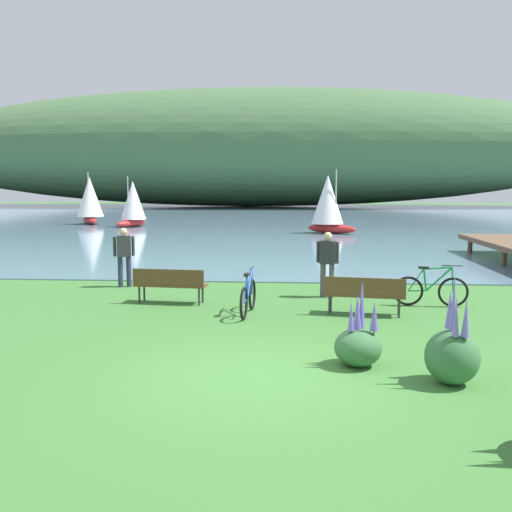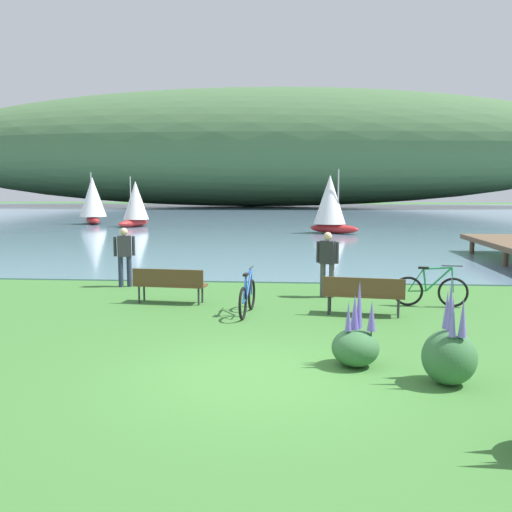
{
  "view_description": "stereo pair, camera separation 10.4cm",
  "coord_description": "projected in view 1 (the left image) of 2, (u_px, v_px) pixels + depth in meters",
  "views": [
    {
      "loc": [
        0.58,
        -8.31,
        2.86
      ],
      "look_at": [
        -0.52,
        6.84,
        1.0
      ],
      "focal_mm": 39.44,
      "sensor_mm": 36.0,
      "label": 1
    },
    {
      "loc": [
        0.68,
        -8.3,
        2.86
      ],
      "look_at": [
        -0.52,
        6.84,
        1.0
      ],
      "focal_mm": 39.44,
      "sensor_mm": 36.0,
      "label": 2
    }
  ],
  "objects": [
    {
      "name": "park_bench_further_along",
      "position": [
        364.0,
        292.0,
        12.57
      ],
      "size": [
        1.85,
        0.74,
        0.88
      ],
      "color": "brown",
      "rests_on": "ground"
    },
    {
      "name": "bay_water",
      "position": [
        291.0,
        216.0,
        56.47
      ],
      "size": [
        180.0,
        80.0,
        0.04
      ],
      "primitive_type": "cube",
      "color": "#6B8EA8",
      "rests_on": "ground"
    },
    {
      "name": "distant_hillside",
      "position": [
        249.0,
        148.0,
        83.26
      ],
      "size": [
        105.99,
        28.0,
        17.11
      ],
      "primitive_type": "ellipsoid",
      "color": "#42663D",
      "rests_on": "bay_water"
    },
    {
      "name": "echium_bush_mid_cluster",
      "position": [
        358.0,
        344.0,
        9.02
      ],
      "size": [
        0.76,
        0.76,
        1.37
      ],
      "color": "#386B3D",
      "rests_on": "ground"
    },
    {
      "name": "sailboat_mid_bay",
      "position": [
        90.0,
        200.0,
        43.02
      ],
      "size": [
        2.76,
        3.41,
        3.97
      ],
      "color": "#B22323",
      "rests_on": "bay_water"
    },
    {
      "name": "bicycle_beside_path",
      "position": [
        431.0,
        290.0,
        13.55
      ],
      "size": [
        1.77,
        0.21,
        1.01
      ],
      "color": "black",
      "rests_on": "ground"
    },
    {
      "name": "bicycle_leaning_near_bench",
      "position": [
        248.0,
        297.0,
        12.68
      ],
      "size": [
        0.23,
        1.77,
        1.01
      ],
      "color": "black",
      "rests_on": "ground"
    },
    {
      "name": "sailboat_nearest_to_shore",
      "position": [
        133.0,
        203.0,
        40.23
      ],
      "size": [
        2.39,
        3.14,
        3.58
      ],
      "color": "#B22323",
      "rests_on": "bay_water"
    },
    {
      "name": "park_bench_near_camera",
      "position": [
        170.0,
        283.0,
        13.85
      ],
      "size": [
        1.84,
        0.65,
        0.88
      ],
      "color": "brown",
      "rests_on": "ground"
    },
    {
      "name": "person_at_shoreline",
      "position": [
        124.0,
        253.0,
        16.13
      ],
      "size": [
        0.57,
        0.34,
        1.71
      ],
      "color": "#282D47",
      "rests_on": "ground"
    },
    {
      "name": "person_on_the_grass",
      "position": [
        328.0,
        260.0,
        14.63
      ],
      "size": [
        0.57,
        0.34,
        1.71
      ],
      "color": "#4C4C51",
      "rests_on": "ground"
    },
    {
      "name": "sailboat_toward_hillside",
      "position": [
        328.0,
        203.0,
        34.54
      ],
      "size": [
        3.33,
        2.81,
        3.92
      ],
      "color": "#B22323",
      "rests_on": "bay_water"
    },
    {
      "name": "ground_plane",
      "position": [
        258.0,
        375.0,
        8.62
      ],
      "size": [
        200.0,
        200.0,
        0.0
      ],
      "primitive_type": "plane",
      "color": "#3D7533"
    },
    {
      "name": "echium_bush_beside_closest",
      "position": [
        452.0,
        353.0,
        8.18
      ],
      "size": [
        0.79,
        0.79,
        1.65
      ],
      "color": "#386B3D",
      "rests_on": "ground"
    }
  ]
}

